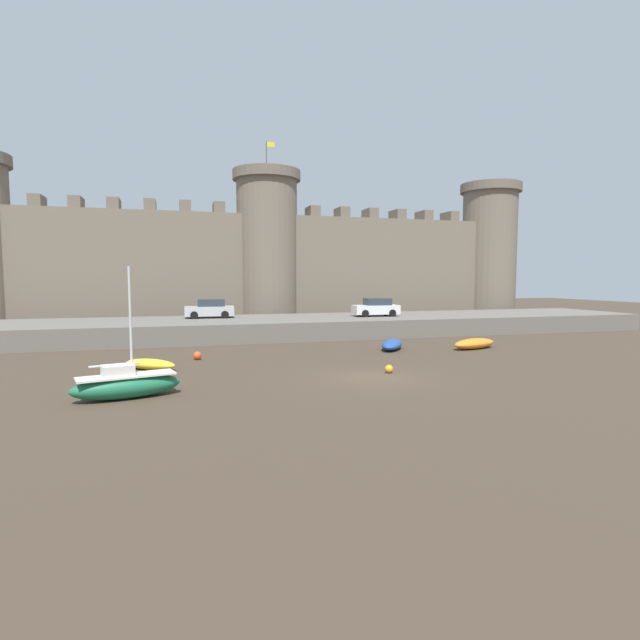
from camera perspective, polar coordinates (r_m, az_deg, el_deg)
ground_plane at (r=25.09m, az=6.15°, el=-6.57°), size 160.00×160.00×0.00m
quay_road at (r=43.09m, az=-3.52°, el=-0.75°), size 65.89×10.00×1.51m
castle at (r=53.18m, az=-6.04°, el=7.07°), size 60.93×7.04×19.03m
rowboat_midflat_right at (r=34.93m, az=8.23°, el=-2.76°), size 3.08×3.80×0.68m
rowboat_near_channel_right at (r=28.54m, az=-18.84°, el=-4.78°), size 3.13×2.69×0.59m
sailboat_near_channel_left at (r=22.12m, az=-21.27°, el=-6.87°), size 4.52×2.36×5.43m
rowboat_midflat_left at (r=36.51m, az=17.21°, el=-2.57°), size 4.01×2.38×0.73m
mooring_buoy_off_centre at (r=26.35m, az=7.90°, el=-5.56°), size 0.42×0.42×0.42m
mooring_buoy_near_channel at (r=31.14m, az=-13.85°, el=-3.98°), size 0.50×0.50×0.50m
car_quay_west at (r=45.03m, az=6.43°, el=1.42°), size 4.16×2.00×1.62m
car_quay_centre_east at (r=43.87m, az=-12.48°, el=1.25°), size 4.16×2.00×1.62m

